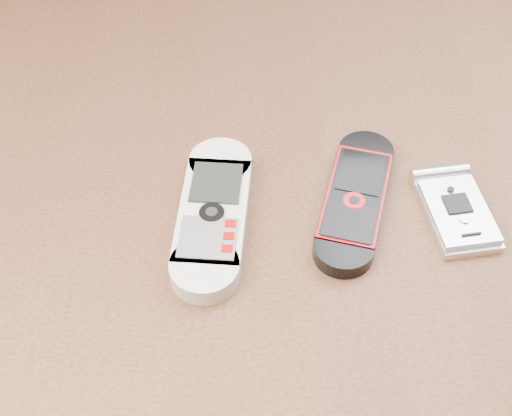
% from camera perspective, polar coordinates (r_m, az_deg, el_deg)
% --- Properties ---
extents(table, '(1.20, 0.80, 0.75)m').
position_cam_1_polar(table, '(0.66, -0.43, -6.59)').
color(table, black).
rests_on(table, ground).
extents(nokia_white, '(0.06, 0.17, 0.02)m').
position_cam_1_polar(nokia_white, '(0.57, -3.46, -0.48)').
color(nokia_white, beige).
rests_on(nokia_white, table).
extents(nokia_black_red, '(0.08, 0.16, 0.02)m').
position_cam_1_polar(nokia_black_red, '(0.59, 7.94, 0.74)').
color(nokia_black_red, black).
rests_on(nokia_black_red, table).
extents(motorola_razr, '(0.07, 0.10, 0.01)m').
position_cam_1_polar(motorola_razr, '(0.60, 15.77, -0.24)').
color(motorola_razr, silver).
rests_on(motorola_razr, table).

